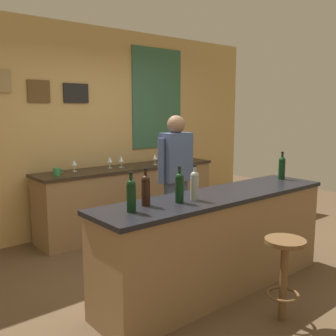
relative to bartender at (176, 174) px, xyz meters
The scene contains 17 objects.
ground_plane 1.16m from the bartender, 119.89° to the right, with size 10.00×10.00×0.00m, color brown.
back_wall 1.55m from the bartender, 102.60° to the left, with size 6.00×0.09×2.80m.
bar_counter 1.15m from the bartender, 108.94° to the right, with size 2.52×0.60×0.92m.
side_counter 1.17m from the bartender, 86.77° to the left, with size 2.67×0.56×0.90m.
bartender is the anchor object (origin of this frame).
bar_stool 1.81m from the bartender, 101.38° to the right, with size 0.32×0.32×0.68m.
wine_bottle_a 1.65m from the bartender, 142.71° to the right, with size 0.07×0.07×0.31m.
wine_bottle_b 1.44m from the bartender, 140.57° to the right, with size 0.07×0.07×0.31m.
wine_bottle_c 1.31m from the bartender, 129.58° to the right, with size 0.07×0.07×0.31m.
wine_bottle_d 1.23m from the bartender, 123.44° to the right, with size 0.07×0.07×0.31m.
wine_bottle_e 1.20m from the bartender, 50.83° to the right, with size 0.07×0.07×0.31m.
wine_glass_a 1.36m from the bartender, 122.04° to the left, with size 0.07×0.07×0.16m.
wine_glass_b 1.13m from the bartender, 101.41° to the left, with size 0.07×0.07×0.16m.
wine_glass_c 1.07m from the bartender, 93.87° to the left, with size 0.07×0.07×0.16m.
wine_glass_d 1.07m from the bartender, 65.59° to the left, with size 0.07×0.07×0.16m.
wine_glass_e 1.44m from the bartender, 42.91° to the left, with size 0.07×0.07×0.16m.
coffee_mug 1.43m from the bartender, 136.20° to the left, with size 0.13×0.08×0.09m.
Camera 1 is at (-2.56, -2.75, 1.69)m, focal length 41.12 mm.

